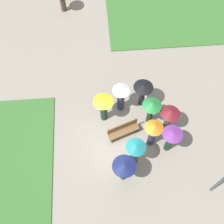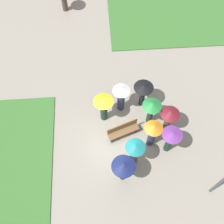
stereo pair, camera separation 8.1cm
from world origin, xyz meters
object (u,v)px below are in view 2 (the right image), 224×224
park_bench (123,130)px  crowd_person_maroon (169,116)px  crowd_person_white (121,95)px  crowd_person_green (152,108)px  crowd_person_yellow (104,106)px  crowd_person_navy (123,167)px  crowd_person_orange (153,132)px  crowd_person_teal (135,151)px  crowd_person_purple (171,138)px  crowd_person_black (143,90)px

park_bench → crowd_person_maroon: (2.35, 0.21, 0.81)m
crowd_person_white → crowd_person_maroon: size_ratio=1.12×
crowd_person_maroon → park_bench: bearing=-97.7°
crowd_person_green → crowd_person_yellow: bearing=-81.9°
crowd_person_navy → crowd_person_orange: size_ratio=0.96×
crowd_person_maroon → crowd_person_orange: bearing=-62.3°
crowd_person_green → crowd_person_orange: size_ratio=0.95×
crowd_person_teal → crowd_person_white: bearing=134.7°
crowd_person_green → crowd_person_maroon: bearing=78.7°
park_bench → crowd_person_purple: (2.21, -1.01, 0.83)m
park_bench → crowd_person_black: crowd_person_black is taller
crowd_person_navy → crowd_person_maroon: size_ratio=1.08×
crowd_person_orange → crowd_person_yellow: bearing=103.7°
crowd_person_teal → crowd_person_maroon: bearing=79.5°
crowd_person_purple → crowd_person_maroon: size_ratio=1.07×
park_bench → crowd_person_purple: size_ratio=0.92×
crowd_person_purple → crowd_person_white: bearing=96.7°
crowd_person_maroon → crowd_person_teal: (-1.95, -1.73, -0.09)m
crowd_person_purple → crowd_person_yellow: size_ratio=0.99×
park_bench → crowd_person_white: size_ratio=0.87×
crowd_person_maroon → crowd_person_teal: bearing=-61.3°
crowd_person_green → crowd_person_navy: crowd_person_navy is taller
crowd_person_white → crowd_person_orange: bearing=-103.5°
crowd_person_green → crowd_person_white: (-1.47, 0.97, -0.13)m
park_bench → crowd_person_maroon: crowd_person_maroon is taller
crowd_person_green → crowd_person_black: bearing=-149.1°
crowd_person_purple → crowd_person_navy: bearing=176.4°
crowd_person_green → crowd_person_teal: 2.46m
crowd_person_orange → crowd_person_maroon: crowd_person_orange is taller
crowd_person_green → crowd_person_teal: crowd_person_green is taller
crowd_person_orange → crowd_person_black: bearing=53.7°
crowd_person_yellow → crowd_person_orange: bearing=-40.1°
park_bench → crowd_person_maroon: size_ratio=0.98×
crowd_person_green → crowd_person_teal: (-1.09, -2.20, -0.22)m
crowd_person_navy → crowd_person_teal: crowd_person_navy is taller
crowd_person_green → park_bench: bearing=-48.3°
crowd_person_navy → park_bench: bearing=-16.9°
crowd_person_purple → crowd_person_yellow: 3.77m
crowd_person_navy → crowd_person_orange: 2.38m
crowd_person_navy → crowd_person_green: bearing=-40.9°
crowd_person_teal → crowd_person_navy: bearing=-88.3°
crowd_person_navy → crowd_person_white: (0.24, 4.01, -0.24)m
crowd_person_navy → crowd_person_yellow: bearing=0.3°
park_bench → crowd_person_navy: bearing=-115.0°
crowd_person_orange → crowd_person_teal: crowd_person_orange is taller
crowd_person_white → crowd_person_teal: (0.38, -3.16, -0.09)m
crowd_person_black → crowd_person_white: bearing=165.4°
crowd_person_purple → crowd_person_teal: bearing=163.0°
crowd_person_yellow → crowd_person_purple: bearing=-37.5°
crowd_person_white → crowd_person_navy: bearing=-138.0°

